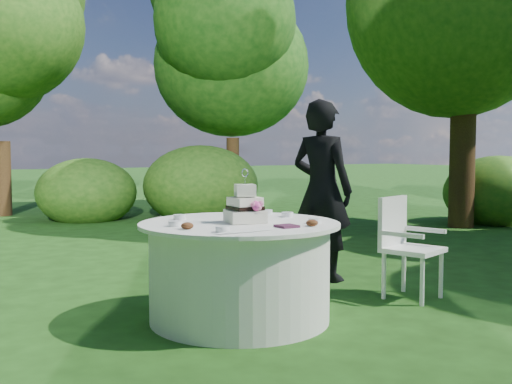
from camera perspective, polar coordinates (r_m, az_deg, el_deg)
ground at (r=4.81m, az=-1.56°, el=-12.04°), size 80.00×80.00×0.00m
napkins at (r=4.35m, az=2.95°, el=-3.27°), size 0.14×0.14×0.02m
feather_plume at (r=4.08m, az=-1.08°, el=-3.77°), size 0.48×0.07×0.01m
guest at (r=6.15m, az=6.28°, el=0.16°), size 0.65×0.79×1.84m
table at (r=4.72m, az=-1.57°, el=-7.50°), size 1.56×1.56×0.77m
cake at (r=4.62m, az=-1.02°, el=-1.53°), size 0.33×0.33×0.42m
chair at (r=5.57m, az=13.95°, el=-4.45°), size 0.57×0.57×0.91m
votives at (r=4.69m, az=-1.29°, el=-2.59°), size 1.16×0.95×0.04m
petal_cups at (r=4.32m, az=-0.50°, el=-3.09°), size 0.95×0.41×0.05m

